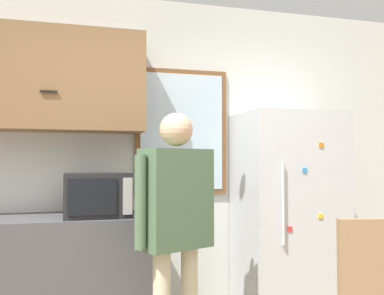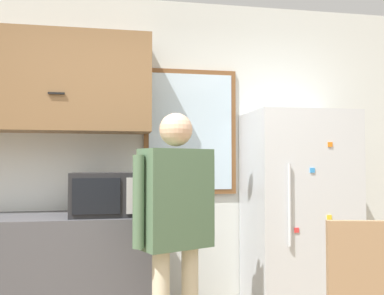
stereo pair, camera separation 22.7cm
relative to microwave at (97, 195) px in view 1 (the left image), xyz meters
The scene contains 5 objects.
back_wall 0.64m from the microwave, 47.94° to the left, with size 6.00×0.06×2.70m.
microwave is the anchor object (origin of this frame).
person 0.70m from the microwave, 47.66° to the right, with size 0.56×0.38×1.62m.
refrigerator 1.58m from the microwave, ahead, with size 0.81×0.67×1.71m.
window 0.96m from the microwave, 28.25° to the left, with size 0.80×0.05×1.07m.
Camera 1 is at (-0.54, -1.53, 1.30)m, focal length 40.00 mm.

